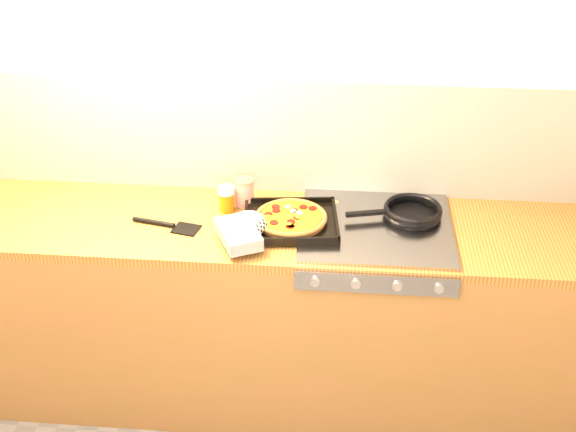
# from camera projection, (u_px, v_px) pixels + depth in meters

# --- Properties ---
(room_shell) EXTENTS (3.20, 3.20, 3.20)m
(room_shell) POSITION_uv_depth(u_px,v_px,m) (271.00, 137.00, 3.02)
(room_shell) COLOR white
(room_shell) RESTS_ON ground
(counter_run) EXTENTS (3.20, 0.62, 0.90)m
(counter_run) POSITION_uv_depth(u_px,v_px,m) (266.00, 312.00, 3.13)
(counter_run) COLOR brown
(counter_run) RESTS_ON ground
(stovetop) EXTENTS (0.60, 0.56, 0.02)m
(stovetop) POSITION_uv_depth(u_px,v_px,m) (376.00, 227.00, 2.87)
(stovetop) COLOR gray
(stovetop) RESTS_ON counter_run
(pizza_on_tray) EXTENTS (0.50, 0.46, 0.06)m
(pizza_on_tray) POSITION_uv_depth(u_px,v_px,m) (276.00, 222.00, 2.83)
(pizza_on_tray) COLOR black
(pizza_on_tray) RESTS_ON stovetop
(frying_pan) EXTENTS (0.42, 0.29, 0.04)m
(frying_pan) POSITION_uv_depth(u_px,v_px,m) (411.00, 212.00, 2.91)
(frying_pan) COLOR black
(frying_pan) RESTS_ON stovetop
(tomato_can) EXTENTS (0.09, 0.09, 0.12)m
(tomato_can) POSITION_uv_depth(u_px,v_px,m) (244.00, 192.00, 3.00)
(tomato_can) COLOR maroon
(tomato_can) RESTS_ON counter_run
(juice_glass) EXTENTS (0.08, 0.08, 0.11)m
(juice_glass) POSITION_uv_depth(u_px,v_px,m) (227.00, 199.00, 2.96)
(juice_glass) COLOR #D0610C
(juice_glass) RESTS_ON counter_run
(wooden_spoon) EXTENTS (0.29, 0.11, 0.02)m
(wooden_spoon) POSITION_uv_depth(u_px,v_px,m) (312.00, 205.00, 3.01)
(wooden_spoon) COLOR #B27B4B
(wooden_spoon) RESTS_ON counter_run
(black_spatula) EXTENTS (0.29, 0.11, 0.02)m
(black_spatula) POSITION_uv_depth(u_px,v_px,m) (167.00, 225.00, 2.88)
(black_spatula) COLOR black
(black_spatula) RESTS_ON counter_run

